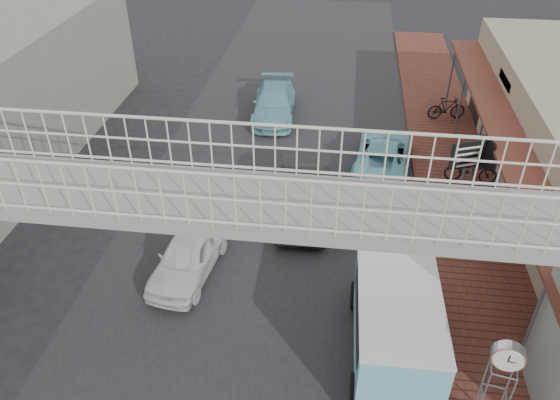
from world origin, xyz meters
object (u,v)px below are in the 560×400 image
(motorcycle_near, at_px, (471,170))
(arrow_sign, at_px, (490,153))
(angkot_van, at_px, (396,318))
(dark_sedan, at_px, (304,191))
(angkot_curb, at_px, (383,154))
(angkot_far, at_px, (274,103))
(motorcycle_far, at_px, (447,108))
(white_hatchback, at_px, (189,254))
(street_clock, at_px, (507,360))

(motorcycle_near, relative_size, arrow_sign, 0.61)
(angkot_van, distance_m, motorcycle_near, 9.08)
(arrow_sign, bearing_deg, dark_sedan, 160.21)
(angkot_curb, bearing_deg, angkot_far, -32.52)
(arrow_sign, bearing_deg, motorcycle_far, 69.02)
(dark_sedan, distance_m, angkot_curb, 4.24)
(angkot_far, relative_size, motorcycle_far, 2.60)
(motorcycle_near, relative_size, motorcycle_far, 1.11)
(motorcycle_near, height_order, arrow_sign, arrow_sign)
(motorcycle_far, bearing_deg, arrow_sign, 169.43)
(motorcycle_near, bearing_deg, angkot_van, 161.88)
(white_hatchback, relative_size, angkot_van, 0.84)
(dark_sedan, relative_size, street_clock, 1.73)
(angkot_van, xyz_separation_m, motorcycle_near, (3.19, 8.47, -0.77))
(arrow_sign, bearing_deg, angkot_van, -137.94)
(motorcycle_near, height_order, street_clock, street_clock)
(motorcycle_near, bearing_deg, dark_sedan, 115.01)
(arrow_sign, bearing_deg, street_clock, -119.48)
(angkot_van, bearing_deg, white_hatchback, 156.15)
(motorcycle_near, distance_m, street_clock, 10.53)
(angkot_far, bearing_deg, angkot_van, -73.33)
(angkot_far, bearing_deg, arrow_sign, -45.06)
(angkot_curb, distance_m, angkot_van, 9.24)
(street_clock, relative_size, arrow_sign, 0.88)
(street_clock, bearing_deg, motorcycle_near, 93.70)
(dark_sedan, xyz_separation_m, angkot_far, (-2.03, 7.21, -0.14))
(dark_sedan, xyz_separation_m, motorcycle_near, (5.96, 2.47, -0.18))
(dark_sedan, height_order, motorcycle_far, dark_sedan)
(street_clock, xyz_separation_m, arrow_sign, (1.08, 8.04, 0.25))
(angkot_far, height_order, motorcycle_near, angkot_far)
(white_hatchback, relative_size, street_clock, 1.37)
(motorcycle_far, distance_m, arrow_sign, 7.79)
(angkot_curb, height_order, street_clock, street_clock)
(angkot_van, xyz_separation_m, arrow_sign, (3.04, 6.21, 1.25))
(angkot_van, relative_size, motorcycle_far, 2.60)
(white_hatchback, distance_m, street_clock, 9.10)
(motorcycle_far, bearing_deg, street_clock, 165.02)
(angkot_van, distance_m, motorcycle_far, 14.06)
(white_hatchback, xyz_separation_m, street_clock, (7.84, -4.29, 1.73))
(angkot_far, xyz_separation_m, angkot_van, (4.81, -13.21, 0.72))
(white_hatchback, relative_size, dark_sedan, 0.79)
(white_hatchback, bearing_deg, arrow_sign, 30.35)
(white_hatchback, bearing_deg, street_clock, -21.17)
(dark_sedan, height_order, angkot_van, angkot_van)
(dark_sedan, height_order, motorcycle_near, dark_sedan)
(white_hatchback, bearing_deg, angkot_far, 91.85)
(white_hatchback, relative_size, arrow_sign, 1.20)
(dark_sedan, bearing_deg, angkot_curb, 47.36)
(angkot_far, xyz_separation_m, street_clock, (6.77, -15.04, 1.73))
(angkot_curb, relative_size, motorcycle_far, 2.57)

